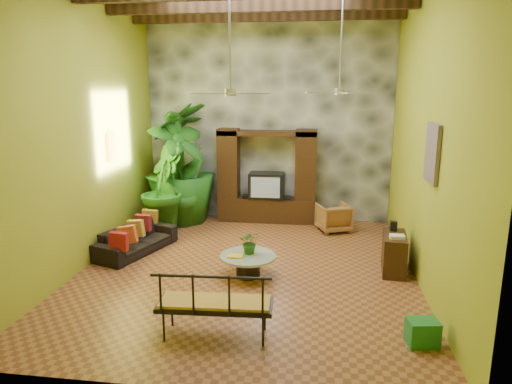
# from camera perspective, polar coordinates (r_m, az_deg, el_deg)

# --- Properties ---
(ground) EXTENTS (7.00, 7.00, 0.00)m
(ground) POSITION_cam_1_polar(r_m,az_deg,el_deg) (8.55, -1.10, -9.59)
(ground) COLOR brown
(ground) RESTS_ON ground
(back_wall) EXTENTS (6.00, 0.02, 5.00)m
(back_wall) POSITION_cam_1_polar(r_m,az_deg,el_deg) (11.39, 1.59, 9.04)
(back_wall) COLOR olive
(back_wall) RESTS_ON ground
(left_wall) EXTENTS (0.02, 7.00, 5.00)m
(left_wall) POSITION_cam_1_polar(r_m,az_deg,el_deg) (8.91, -20.76, 7.11)
(left_wall) COLOR olive
(left_wall) RESTS_ON ground
(right_wall) EXTENTS (0.02, 7.00, 5.00)m
(right_wall) POSITION_cam_1_polar(r_m,az_deg,el_deg) (8.04, 20.61, 6.57)
(right_wall) COLOR olive
(right_wall) RESTS_ON ground
(stone_accent_wall) EXTENTS (5.98, 0.10, 4.98)m
(stone_accent_wall) POSITION_cam_1_polar(r_m,az_deg,el_deg) (11.33, 1.56, 9.02)
(stone_accent_wall) COLOR #3A3D42
(stone_accent_wall) RESTS_ON ground
(entertainment_center) EXTENTS (2.40, 0.55, 2.30)m
(entertainment_center) POSITION_cam_1_polar(r_m,az_deg,el_deg) (11.25, 1.34, 1.09)
(entertainment_center) COLOR black
(entertainment_center) RESTS_ON ground
(ceiling_fan_front) EXTENTS (1.28, 1.28, 1.86)m
(ceiling_fan_front) POSITION_cam_1_polar(r_m,az_deg,el_deg) (7.54, -3.24, 13.87)
(ceiling_fan_front) COLOR #A9A9AE
(ceiling_fan_front) RESTS_ON ceiling
(ceiling_fan_back) EXTENTS (1.28, 1.28, 1.86)m
(ceiling_fan_back) POSITION_cam_1_polar(r_m,az_deg,el_deg) (9.01, 10.43, 13.53)
(ceiling_fan_back) COLOR #A9A9AE
(ceiling_fan_back) RESTS_ON ceiling
(wall_art_mask) EXTENTS (0.06, 0.32, 0.55)m
(wall_art_mask) POSITION_cam_1_polar(r_m,az_deg,el_deg) (9.82, -17.62, 5.46)
(wall_art_mask) COLOR yellow
(wall_art_mask) RESTS_ON left_wall
(wall_art_painting) EXTENTS (0.06, 0.70, 0.90)m
(wall_art_painting) POSITION_cam_1_polar(r_m,az_deg,el_deg) (7.47, 21.17, 4.54)
(wall_art_painting) COLOR #2B609E
(wall_art_painting) RESTS_ON right_wall
(sofa) EXTENTS (1.27, 1.96, 0.53)m
(sofa) POSITION_cam_1_polar(r_m,az_deg,el_deg) (9.61, -14.73, -5.75)
(sofa) COLOR black
(sofa) RESTS_ON ground
(wicker_armchair) EXTENTS (0.89, 0.91, 0.64)m
(wicker_armchair) POSITION_cam_1_polar(r_m,az_deg,el_deg) (10.77, 9.68, -3.17)
(wicker_armchair) COLOR brown
(wicker_armchair) RESTS_ON ground
(tall_plant_a) EXTENTS (1.65, 1.71, 2.70)m
(tall_plant_a) POSITION_cam_1_polar(r_m,az_deg,el_deg) (10.94, -9.56, 2.64)
(tall_plant_a) COLOR #1F5E18
(tall_plant_a) RESTS_ON ground
(tall_plant_b) EXTENTS (1.13, 1.30, 2.08)m
(tall_plant_b) POSITION_cam_1_polar(r_m,az_deg,el_deg) (10.63, -11.68, 0.54)
(tall_plant_b) COLOR #23661A
(tall_plant_b) RESTS_ON ground
(tall_plant_c) EXTENTS (2.05, 2.05, 2.93)m
(tall_plant_c) POSITION_cam_1_polar(r_m,az_deg,el_deg) (11.32, -9.34, 3.58)
(tall_plant_c) COLOR #1E5E18
(tall_plant_c) RESTS_ON ground
(coffee_table) EXTENTS (0.99, 0.99, 0.40)m
(coffee_table) POSITION_cam_1_polar(r_m,az_deg,el_deg) (8.14, -1.00, -8.83)
(coffee_table) COLOR black
(coffee_table) RESTS_ON ground
(centerpiece_plant) EXTENTS (0.41, 0.37, 0.41)m
(centerpiece_plant) POSITION_cam_1_polar(r_m,az_deg,el_deg) (8.11, -0.74, -6.28)
(centerpiece_plant) COLOR #225716
(centerpiece_plant) RESTS_ON coffee_table
(yellow_tray) EXTENTS (0.27, 0.20, 0.03)m
(yellow_tray) POSITION_cam_1_polar(r_m,az_deg,el_deg) (8.01, -2.60, -8.02)
(yellow_tray) COLOR gold
(yellow_tray) RESTS_ON coffee_table
(iron_bench) EXTENTS (1.56, 0.64, 0.57)m
(iron_bench) POSITION_cam_1_polar(r_m,az_deg,el_deg) (6.18, -5.30, -13.47)
(iron_bench) COLOR black
(iron_bench) RESTS_ON ground
(side_console) EXTENTS (0.48, 0.91, 0.70)m
(side_console) POSITION_cam_1_polar(r_m,az_deg,el_deg) (8.69, 16.86, -7.33)
(side_console) COLOR #3A2312
(side_console) RESTS_ON ground
(green_bin) EXTENTS (0.43, 0.35, 0.34)m
(green_bin) POSITION_cam_1_polar(r_m,az_deg,el_deg) (6.57, 20.08, -16.15)
(green_bin) COLOR #207A2B
(green_bin) RESTS_ON ground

